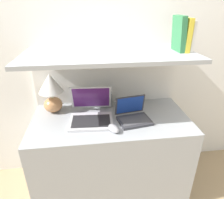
{
  "coord_description": "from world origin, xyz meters",
  "views": [
    {
      "loc": [
        -0.16,
        -1.05,
        1.57
      ],
      "look_at": [
        0.01,
        0.3,
        0.91
      ],
      "focal_mm": 32.0,
      "sensor_mm": 36.0,
      "label": 1
    }
  ],
  "objects_px": {
    "table_lamp": "(51,90)",
    "laptop_large": "(91,113)",
    "router_box": "(104,100)",
    "computer_mouse": "(114,128)",
    "book_yellow": "(184,35)",
    "book_green": "(179,34)",
    "laptop_small": "(133,116)",
    "book_white": "(189,36)"
  },
  "relations": [
    {
      "from": "table_lamp",
      "to": "laptop_large",
      "type": "distance_m",
      "value": 0.38
    },
    {
      "from": "laptop_large",
      "to": "router_box",
      "type": "distance_m",
      "value": 0.24
    },
    {
      "from": "computer_mouse",
      "to": "book_yellow",
      "type": "height_order",
      "value": "book_yellow"
    },
    {
      "from": "laptop_large",
      "to": "router_box",
      "type": "xyz_separation_m",
      "value": [
        0.12,
        0.2,
        0.02
      ]
    },
    {
      "from": "table_lamp",
      "to": "laptop_large",
      "type": "height_order",
      "value": "table_lamp"
    },
    {
      "from": "router_box",
      "to": "book_yellow",
      "type": "height_order",
      "value": "book_yellow"
    },
    {
      "from": "computer_mouse",
      "to": "router_box",
      "type": "distance_m",
      "value": 0.39
    },
    {
      "from": "router_box",
      "to": "book_green",
      "type": "height_order",
      "value": "book_green"
    },
    {
      "from": "laptop_small",
      "to": "book_white",
      "type": "relative_size",
      "value": 1.28
    },
    {
      "from": "table_lamp",
      "to": "book_green",
      "type": "height_order",
      "value": "book_green"
    },
    {
      "from": "book_green",
      "to": "laptop_large",
      "type": "bearing_deg",
      "value": -175.05
    },
    {
      "from": "laptop_large",
      "to": "book_green",
      "type": "relative_size",
      "value": 1.48
    },
    {
      "from": "computer_mouse",
      "to": "laptop_small",
      "type": "bearing_deg",
      "value": 38.03
    },
    {
      "from": "laptop_small",
      "to": "computer_mouse",
      "type": "bearing_deg",
      "value": -141.97
    },
    {
      "from": "computer_mouse",
      "to": "book_green",
      "type": "bearing_deg",
      "value": 25.98
    },
    {
      "from": "laptop_large",
      "to": "computer_mouse",
      "type": "bearing_deg",
      "value": -50.18
    },
    {
      "from": "book_yellow",
      "to": "laptop_large",
      "type": "bearing_deg",
      "value": -175.35
    },
    {
      "from": "table_lamp",
      "to": "laptop_small",
      "type": "height_order",
      "value": "table_lamp"
    },
    {
      "from": "laptop_small",
      "to": "router_box",
      "type": "bearing_deg",
      "value": 128.14
    },
    {
      "from": "computer_mouse",
      "to": "book_white",
      "type": "bearing_deg",
      "value": 22.81
    },
    {
      "from": "laptop_large",
      "to": "book_white",
      "type": "relative_size",
      "value": 1.71
    },
    {
      "from": "router_box",
      "to": "book_green",
      "type": "bearing_deg",
      "value": -15.27
    },
    {
      "from": "computer_mouse",
      "to": "book_white",
      "type": "xyz_separation_m",
      "value": [
        0.58,
        0.24,
        0.59
      ]
    },
    {
      "from": "book_yellow",
      "to": "book_white",
      "type": "bearing_deg",
      "value": 0.0
    },
    {
      "from": "laptop_large",
      "to": "laptop_small",
      "type": "distance_m",
      "value": 0.33
    },
    {
      "from": "laptop_small",
      "to": "laptop_large",
      "type": "bearing_deg",
      "value": 170.12
    },
    {
      "from": "table_lamp",
      "to": "book_white",
      "type": "distance_m",
      "value": 1.13
    },
    {
      "from": "book_yellow",
      "to": "book_green",
      "type": "distance_m",
      "value": 0.04
    },
    {
      "from": "laptop_small",
      "to": "book_green",
      "type": "xyz_separation_m",
      "value": [
        0.33,
        0.11,
        0.59
      ]
    },
    {
      "from": "router_box",
      "to": "book_white",
      "type": "distance_m",
      "value": 0.84
    },
    {
      "from": "laptop_small",
      "to": "table_lamp",
      "type": "bearing_deg",
      "value": 160.72
    },
    {
      "from": "laptop_large",
      "to": "book_yellow",
      "type": "bearing_deg",
      "value": 4.65
    },
    {
      "from": "laptop_small",
      "to": "computer_mouse",
      "type": "relative_size",
      "value": 2.12
    },
    {
      "from": "laptop_large",
      "to": "book_yellow",
      "type": "distance_m",
      "value": 0.9
    },
    {
      "from": "computer_mouse",
      "to": "router_box",
      "type": "xyz_separation_m",
      "value": [
        -0.04,
        0.39,
        0.04
      ]
    },
    {
      "from": "book_green",
      "to": "table_lamp",
      "type": "bearing_deg",
      "value": 173.61
    },
    {
      "from": "book_white",
      "to": "book_green",
      "type": "distance_m",
      "value": 0.08
    },
    {
      "from": "router_box",
      "to": "computer_mouse",
      "type": "bearing_deg",
      "value": -84.59
    },
    {
      "from": "laptop_large",
      "to": "book_white",
      "type": "distance_m",
      "value": 0.93
    },
    {
      "from": "router_box",
      "to": "book_white",
      "type": "height_order",
      "value": "book_white"
    },
    {
      "from": "table_lamp",
      "to": "laptop_small",
      "type": "relative_size",
      "value": 1.2
    },
    {
      "from": "router_box",
      "to": "book_green",
      "type": "xyz_separation_m",
      "value": [
        0.54,
        -0.15,
        0.56
      ]
    }
  ]
}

